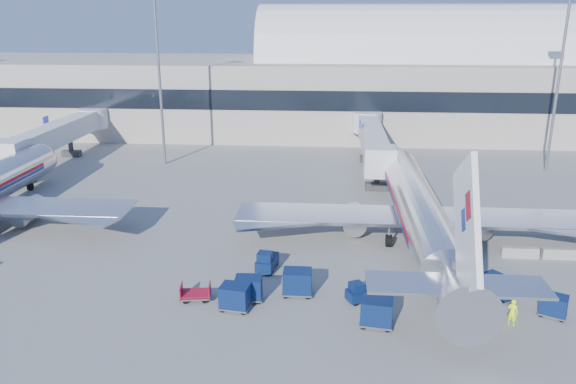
# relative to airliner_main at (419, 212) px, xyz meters

# --- Properties ---
(ground) EXTENTS (260.00, 260.00, 0.00)m
(ground) POSITION_rel_airliner_main_xyz_m (-10.00, -4.51, -2.93)
(ground) COLOR gray
(ground) RESTS_ON ground
(terminal) EXTENTS (170.00, 28.15, 21.00)m
(terminal) POSITION_rel_airliner_main_xyz_m (-23.60, 51.46, 4.60)
(terminal) COLOR #B2AA9E
(terminal) RESTS_ON ground
(airliner_main) EXTENTS (32.00, 37.26, 12.07)m
(airliner_main) POSITION_rel_airliner_main_xyz_m (0.00, 0.00, 0.00)
(airliner_main) COLOR silver
(airliner_main) RESTS_ON ground
(jetbridge_near) EXTENTS (4.40, 27.50, 6.25)m
(jetbridge_near) POSITION_rel_airliner_main_xyz_m (-2.40, 26.30, 1.00)
(jetbridge_near) COLOR silver
(jetbridge_near) RESTS_ON ground
(jetbridge_mid) EXTENTS (4.40, 27.50, 6.25)m
(jetbridge_mid) POSITION_rel_airliner_main_xyz_m (-44.40, 26.30, 1.00)
(jetbridge_mid) COLOR silver
(jetbridge_mid) RESTS_ON ground
(mast_west) EXTENTS (2.00, 1.20, 22.60)m
(mast_west) POSITION_rel_airliner_main_xyz_m (-30.00, 25.49, 11.87)
(mast_west) COLOR slate
(mast_west) RESTS_ON ground
(mast_east) EXTENTS (2.00, 1.20, 22.60)m
(mast_east) POSITION_rel_airliner_main_xyz_m (20.00, 25.49, 11.87)
(mast_east) COLOR slate
(mast_east) RESTS_ON ground
(barrier_near) EXTENTS (3.00, 0.55, 0.90)m
(barrier_near) POSITION_rel_airliner_main_xyz_m (8.00, -2.51, -2.48)
(barrier_near) COLOR #9E9E96
(barrier_near) RESTS_ON ground
(barrier_mid) EXTENTS (3.00, 0.55, 0.90)m
(barrier_mid) POSITION_rel_airliner_main_xyz_m (11.30, -2.51, -2.48)
(barrier_mid) COLOR #9E9E96
(barrier_mid) RESTS_ON ground
(tug_lead) EXTENTS (2.50, 1.98, 1.46)m
(tug_lead) POSITION_rel_airliner_main_xyz_m (-5.46, -10.95, -2.26)
(tug_lead) COLOR #091B46
(tug_lead) RESTS_ON ground
(tug_right) EXTENTS (2.47, 2.68, 1.60)m
(tug_right) POSITION_rel_airliner_main_xyz_m (4.25, -9.40, -2.20)
(tug_right) COLOR #091B46
(tug_right) RESTS_ON ground
(tug_left) EXTENTS (1.68, 2.76, 1.69)m
(tug_left) POSITION_rel_airliner_main_xyz_m (-12.63, -6.47, -2.16)
(tug_left) COLOR #091B46
(tug_left) RESTS_ON ground
(cart_train_a) EXTENTS (2.14, 1.63, 1.88)m
(cart_train_a) POSITION_rel_airliner_main_xyz_m (-9.98, -10.34, -1.92)
(cart_train_a) COLOR #091B46
(cart_train_a) RESTS_ON ground
(cart_train_b) EXTENTS (2.00, 1.55, 1.72)m
(cart_train_b) POSITION_rel_airliner_main_xyz_m (-13.35, -11.39, -2.01)
(cart_train_b) COLOR #091B46
(cart_train_b) RESTS_ON ground
(cart_train_c) EXTENTS (2.22, 1.82, 1.78)m
(cart_train_c) POSITION_rel_airliner_main_xyz_m (-14.07, -12.76, -1.98)
(cart_train_c) COLOR #091B46
(cart_train_c) RESTS_ON ground
(cart_solo_near) EXTENTS (2.31, 1.89, 1.85)m
(cart_solo_near) POSITION_rel_airliner_main_xyz_m (-4.64, -14.20, -1.94)
(cart_solo_near) COLOR #091B46
(cart_solo_near) RESTS_ON ground
(cart_solo_far) EXTENTS (2.13, 1.96, 1.52)m
(cart_solo_far) POSITION_rel_airliner_main_xyz_m (7.18, -12.11, -2.12)
(cart_solo_far) COLOR #091B46
(cart_solo_far) RESTS_ON ground
(cart_open_red) EXTENTS (2.27, 1.75, 0.56)m
(cart_open_red) POSITION_rel_airliner_main_xyz_m (-17.06, -11.64, -2.53)
(cart_open_red) COLOR slate
(cart_open_red) RESTS_ON ground
(ramp_worker) EXTENTS (0.81, 0.76, 1.85)m
(ramp_worker) POSITION_rel_airliner_main_xyz_m (4.09, -13.45, -2.00)
(ramp_worker) COLOR #CBFD1A
(ramp_worker) RESTS_ON ground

